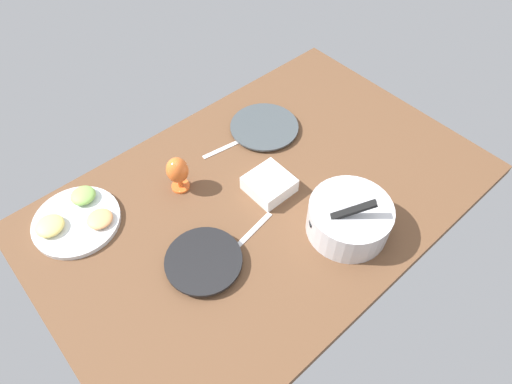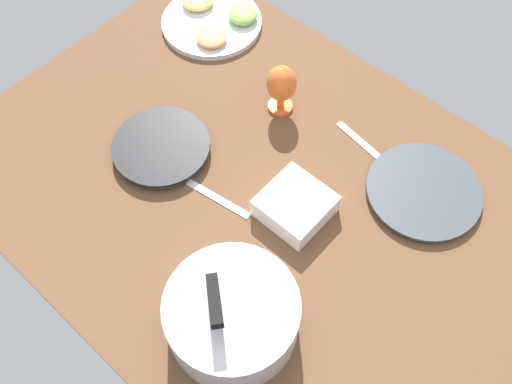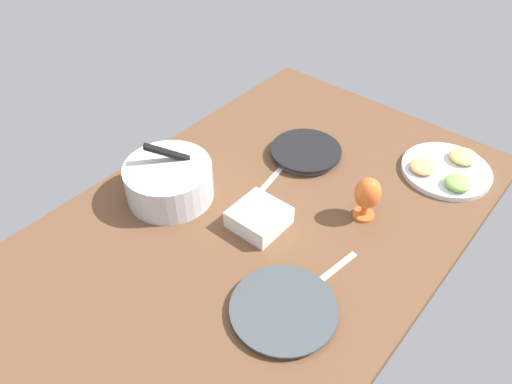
{
  "view_description": "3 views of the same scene",
  "coord_description": "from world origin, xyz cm",
  "px_view_note": "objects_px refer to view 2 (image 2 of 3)",
  "views": [
    {
      "loc": [
        66.55,
        70.92,
        124.15
      ],
      "look_at": [
        3.86,
        -0.07,
        5.04
      ],
      "focal_mm": 30.84,
      "sensor_mm": 36.0,
      "label": 1
    },
    {
      "loc": [
        -40.57,
        54.58,
        116.47
      ],
      "look_at": [
        5.24,
        3.48,
        5.04
      ],
      "focal_mm": 39.67,
      "sensor_mm": 36.0,
      "label": 2
    },
    {
      "loc": [
        -83.58,
        -66.99,
        107.59
      ],
      "look_at": [
        3.13,
        5.61,
        5.04
      ],
      "focal_mm": 34.9,
      "sensor_mm": 36.0,
      "label": 3
    }
  ],
  "objects_px": {
    "hurricane_glass_orange": "(281,85)",
    "square_bowl_white": "(295,205)",
    "fruit_platter": "(213,20)",
    "dinner_plate_left": "(424,191)",
    "dinner_plate_right": "(161,148)",
    "mixing_bowl": "(232,315)"
  },
  "relations": [
    {
      "from": "square_bowl_white",
      "to": "fruit_platter",
      "type": "bearing_deg",
      "value": -29.35
    },
    {
      "from": "fruit_platter",
      "to": "hurricane_glass_orange",
      "type": "relative_size",
      "value": 2.04
    },
    {
      "from": "mixing_bowl",
      "to": "fruit_platter",
      "type": "xyz_separation_m",
      "value": [
        0.67,
        -0.63,
        -0.05
      ]
    },
    {
      "from": "dinner_plate_left",
      "to": "dinner_plate_right",
      "type": "relative_size",
      "value": 1.12
    },
    {
      "from": "dinner_plate_left",
      "to": "mixing_bowl",
      "type": "bearing_deg",
      "value": 77.69
    },
    {
      "from": "fruit_platter",
      "to": "dinner_plate_left",
      "type": "bearing_deg",
      "value": 173.81
    },
    {
      "from": "fruit_platter",
      "to": "hurricane_glass_orange",
      "type": "xyz_separation_m",
      "value": [
        -0.35,
        0.11,
        0.07
      ]
    },
    {
      "from": "hurricane_glass_orange",
      "to": "fruit_platter",
      "type": "bearing_deg",
      "value": -17.21
    },
    {
      "from": "hurricane_glass_orange",
      "to": "dinner_plate_right",
      "type": "bearing_deg",
      "value": 67.39
    },
    {
      "from": "square_bowl_white",
      "to": "dinner_plate_left",
      "type": "bearing_deg",
      "value": -128.95
    },
    {
      "from": "dinner_plate_right",
      "to": "mixing_bowl",
      "type": "bearing_deg",
      "value": 154.64
    },
    {
      "from": "hurricane_glass_orange",
      "to": "square_bowl_white",
      "type": "xyz_separation_m",
      "value": [
        -0.23,
        0.22,
        -0.05
      ]
    },
    {
      "from": "dinner_plate_right",
      "to": "fruit_platter",
      "type": "height_order",
      "value": "fruit_platter"
    },
    {
      "from": "square_bowl_white",
      "to": "dinner_plate_right",
      "type": "bearing_deg",
      "value": 13.72
    },
    {
      "from": "dinner_plate_left",
      "to": "mixing_bowl",
      "type": "xyz_separation_m",
      "value": [
        0.12,
        0.54,
        0.05
      ]
    },
    {
      "from": "mixing_bowl",
      "to": "fruit_platter",
      "type": "bearing_deg",
      "value": -43.28
    },
    {
      "from": "hurricane_glass_orange",
      "to": "square_bowl_white",
      "type": "relative_size",
      "value": 0.97
    },
    {
      "from": "dinner_plate_right",
      "to": "square_bowl_white",
      "type": "bearing_deg",
      "value": -166.28
    },
    {
      "from": "dinner_plate_left",
      "to": "square_bowl_white",
      "type": "distance_m",
      "value": 0.32
    },
    {
      "from": "dinner_plate_left",
      "to": "dinner_plate_right",
      "type": "xyz_separation_m",
      "value": [
        0.56,
        0.33,
        0.01
      ]
    },
    {
      "from": "hurricane_glass_orange",
      "to": "square_bowl_white",
      "type": "height_order",
      "value": "hurricane_glass_orange"
    },
    {
      "from": "dinner_plate_left",
      "to": "fruit_platter",
      "type": "bearing_deg",
      "value": -6.19
    }
  ]
}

